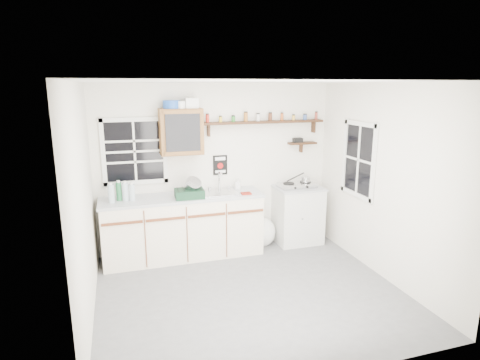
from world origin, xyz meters
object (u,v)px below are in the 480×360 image
at_px(dish_rack, 190,191).
at_px(right_cabinet, 298,214).
at_px(hotplate, 297,185).
at_px(spice_shelf, 264,122).
at_px(upper_cabinet, 181,132).
at_px(main_cabinet, 184,226).

bearing_deg(dish_rack, right_cabinet, 6.91).
relative_size(dish_rack, hotplate, 0.71).
bearing_deg(spice_shelf, upper_cabinet, -176.88).
height_order(main_cabinet, right_cabinet, main_cabinet).
distance_m(spice_shelf, hotplate, 1.12).
bearing_deg(dish_rack, upper_cabinet, 105.65).
relative_size(main_cabinet, spice_shelf, 1.21).
distance_m(right_cabinet, hotplate, 0.49).
xyz_separation_m(main_cabinet, spice_shelf, (1.31, 0.21, 1.47)).
height_order(right_cabinet, hotplate, hotplate).
distance_m(main_cabinet, dish_rack, 0.57).
relative_size(right_cabinet, upper_cabinet, 1.40).
bearing_deg(spice_shelf, hotplate, -22.95).
bearing_deg(main_cabinet, hotplate, 0.17).
bearing_deg(spice_shelf, main_cabinet, -170.73).
bearing_deg(dish_rack, main_cabinet, 132.29).
relative_size(right_cabinet, spice_shelf, 0.48).
relative_size(main_cabinet, dish_rack, 5.62).
bearing_deg(hotplate, right_cabinet, 25.29).
height_order(right_cabinet, dish_rack, dish_rack).
relative_size(main_cabinet, right_cabinet, 2.54).
bearing_deg(upper_cabinet, main_cabinet, -103.68).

